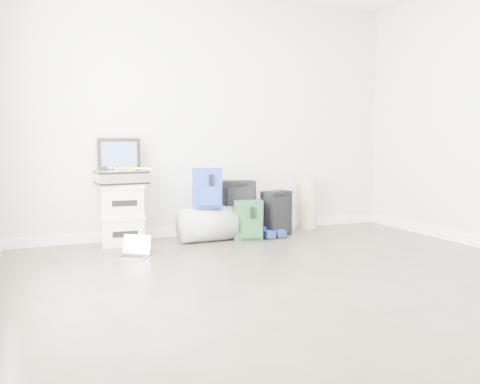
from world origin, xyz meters
name	(u,v)px	position (x,y,z in m)	size (l,w,h in m)	color
ground	(330,294)	(0.00, 0.00, 0.00)	(5.00, 5.00, 0.00)	#372F28
room_envelope	(333,47)	(0.00, 0.02, 1.72)	(4.52, 5.02, 2.71)	beige
boxes_stack	(122,214)	(-1.07, 2.28, 0.32)	(0.47, 0.40, 0.63)	silver
briefcase	(121,177)	(-1.07, 2.28, 0.70)	(0.49, 0.36, 0.14)	#B2B2B7
painting	(119,154)	(-1.07, 2.38, 0.94)	(0.43, 0.16, 0.33)	black
drone	(129,168)	(-0.99, 2.26, 0.80)	(0.43, 0.43, 0.05)	gold
duffel_bag	(207,224)	(-0.20, 2.10, 0.18)	(0.37, 0.37, 0.59)	gray
blue_backpack	(208,189)	(-0.20, 2.07, 0.57)	(0.33, 0.27, 0.42)	#18239F
large_suitcase	(237,209)	(0.19, 2.21, 0.32)	(0.46, 0.36, 0.63)	black
green_backpack	(248,221)	(0.24, 2.00, 0.21)	(0.35, 0.30, 0.43)	#163E23
carry_on	(276,213)	(0.63, 2.10, 0.25)	(0.36, 0.29, 0.51)	black
shoes	(271,234)	(0.52, 2.01, 0.04)	(0.25, 0.28, 0.09)	black
rolled_rug	(308,203)	(1.19, 2.36, 0.31)	(0.20, 0.20, 0.63)	tan
laptop	(135,251)	(-1.06, 1.68, 0.05)	(0.34, 0.32, 0.19)	#B6B6BB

